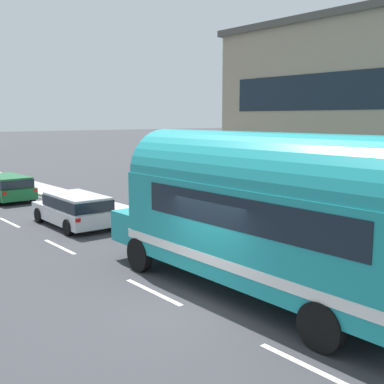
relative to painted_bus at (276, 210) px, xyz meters
name	(u,v)px	position (x,y,z in m)	size (l,w,h in m)	color
ground_plane	(189,309)	(-1.85, 0.99, -2.30)	(300.00, 300.00, 0.00)	#38383D
lane_markings	(60,213)	(0.76, 13.91, -2.30)	(3.85, 80.00, 0.01)	silver
sidewalk_slab	(131,215)	(2.86, 10.99, -2.23)	(1.99, 90.00, 0.15)	#ADA89E
painted_bus	(276,210)	(0.00, 0.00, 0.00)	(2.62, 10.89, 4.12)	teal
car_lead	(75,208)	(-0.01, 10.71, -1.51)	(1.99, 4.42, 1.37)	silver
car_second	(6,186)	(-0.02, 19.12, -1.51)	(2.03, 4.76, 1.37)	#196633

